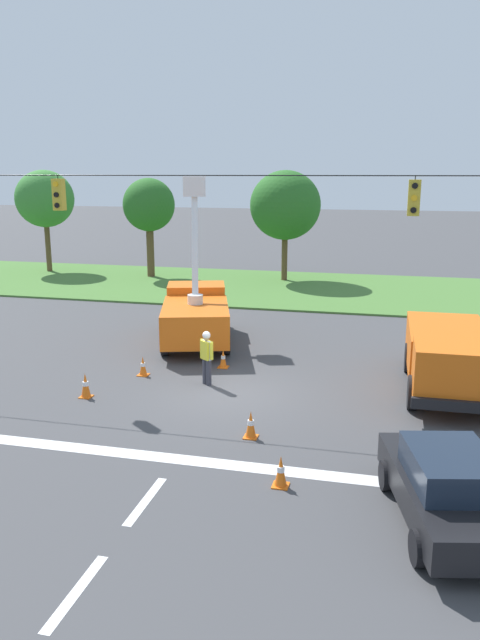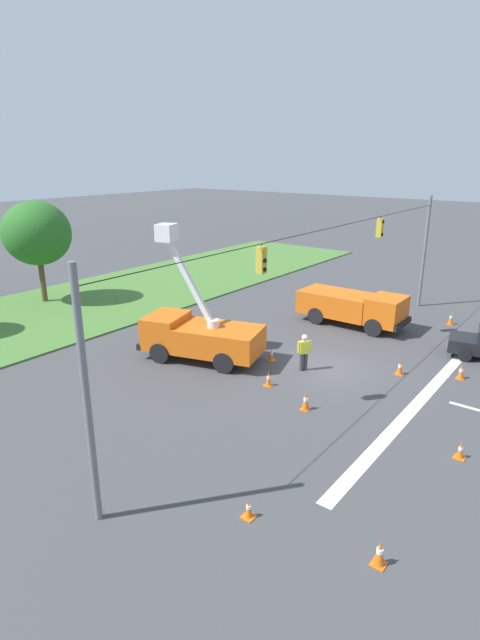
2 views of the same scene
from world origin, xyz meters
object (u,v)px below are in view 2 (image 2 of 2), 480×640
object	(u,v)px
traffic_cone_lane_edge_a	(451,318)
traffic_cone_far_left	(306,401)
traffic_cone_near_bucket	(460,450)
traffic_cone_centre_line	(336,302)
utility_truck_support_near	(353,306)
traffic_cone_mid_right	(271,355)
traffic_cone_foreground_right	(461,372)
traffic_cone_mid_left	(268,379)
traffic_cone_lane_edge_b	(380,553)
road_worker	(304,350)
utility_truck_bucket_lift	(199,333)
traffic_cone_foreground_left	(400,367)
tree_centre	(37,233)
traffic_cone_far_right	(249,509)

from	to	relation	value
traffic_cone_lane_edge_a	traffic_cone_far_left	distance (m)	14.44
traffic_cone_near_bucket	traffic_cone_centre_line	xyz separation A→B (m)	(13.22, 11.37, 0.05)
utility_truck_support_near	traffic_cone_mid_right	bearing A→B (deg)	174.59
traffic_cone_foreground_right	utility_truck_support_near	bearing A→B (deg)	61.10
traffic_cone_foreground_right	traffic_cone_far_left	world-z (taller)	traffic_cone_far_left
traffic_cone_foreground_right	traffic_cone_lane_edge_a	world-z (taller)	traffic_cone_lane_edge_a
traffic_cone_lane_edge_a	traffic_cone_foreground_right	bearing A→B (deg)	-161.34
traffic_cone_mid_left	utility_truck_support_near	bearing A→B (deg)	4.51
traffic_cone_mid_right	traffic_cone_lane_edge_b	distance (m)	12.98
road_worker	traffic_cone_near_bucket	bearing A→B (deg)	-111.20
utility_truck_bucket_lift	traffic_cone_near_bucket	world-z (taller)	utility_truck_bucket_lift
traffic_cone_foreground_left	traffic_cone_near_bucket	distance (m)	6.69
tree_centre	traffic_cone_far_right	size ratio (longest dim) A/B	11.76
traffic_cone_far_right	utility_truck_bucket_lift	bearing A→B (deg)	48.62
tree_centre	utility_truck_bucket_lift	bearing A→B (deg)	-93.76
tree_centre	traffic_cone_foreground_left	xyz separation A→B (m)	(3.19, -23.65, -4.36)
traffic_cone_foreground_left	traffic_cone_mid_right	bearing A→B (deg)	112.00
utility_truck_support_near	traffic_cone_centre_line	world-z (taller)	utility_truck_support_near
traffic_cone_far_right	traffic_cone_foreground_left	bearing A→B (deg)	0.99
tree_centre	traffic_cone_centre_line	world-z (taller)	tree_centre
traffic_cone_foreground_right	traffic_cone_lane_edge_b	distance (m)	12.57
traffic_cone_foreground_left	traffic_cone_centre_line	xyz separation A→B (m)	(7.90, 7.32, -0.01)
traffic_cone_foreground_right	traffic_cone_far_right	bearing A→B (deg)	170.67
utility_truck_bucket_lift	traffic_cone_lane_edge_b	distance (m)	14.22
utility_truck_support_near	traffic_cone_far_right	size ratio (longest dim) A/B	10.82
road_worker	traffic_cone_foreground_right	bearing A→B (deg)	-60.12
traffic_cone_centre_line	traffic_cone_mid_left	bearing A→B (deg)	-165.58
traffic_cone_foreground_left	traffic_cone_mid_right	size ratio (longest dim) A/B	1.10
tree_centre	road_worker	xyz separation A→B (m)	(0.89, -19.91, -3.71)
traffic_cone_foreground_right	traffic_cone_lane_edge_b	size ratio (longest dim) A/B	0.98
traffic_cone_foreground_right	traffic_cone_far_right	size ratio (longest dim) A/B	1.23
traffic_cone_far_left	traffic_cone_centre_line	world-z (taller)	traffic_cone_far_left
utility_truck_support_near	traffic_cone_mid_left	bearing A→B (deg)	-175.49
traffic_cone_foreground_right	traffic_cone_near_bucket	xyz separation A→B (m)	(-6.52, -1.70, -0.06)
traffic_cone_mid_right	traffic_cone_far_left	size ratio (longest dim) A/B	0.86
traffic_cone_far_left	traffic_cone_far_right	xyz separation A→B (m)	(-6.34, -1.91, -0.11)
traffic_cone_far_right	traffic_cone_near_bucket	bearing A→B (deg)	-30.36
traffic_cone_mid_right	traffic_cone_near_bucket	distance (m)	10.10
traffic_cone_foreground_right	traffic_cone_far_left	distance (m)	7.87
traffic_cone_foreground_right	traffic_cone_mid_right	size ratio (longest dim) A/B	1.09
traffic_cone_near_bucket	traffic_cone_centre_line	size ratio (longest dim) A/B	0.88
traffic_cone_foreground_left	traffic_cone_near_bucket	bearing A→B (deg)	-142.70
road_worker	utility_truck_support_near	bearing A→B (deg)	8.61
traffic_cone_lane_edge_a	traffic_cone_far_right	distance (m)	20.71
traffic_cone_centre_line	traffic_cone_foreground_right	bearing A→B (deg)	-124.70
traffic_cone_near_bucket	traffic_cone_lane_edge_a	xyz separation A→B (m)	(14.14, 4.27, 0.10)
utility_truck_bucket_lift	traffic_cone_far_right	distance (m)	11.69
traffic_cone_near_bucket	traffic_cone_lane_edge_a	bearing A→B (deg)	16.81
traffic_cone_foreground_left	traffic_cone_lane_edge_a	distance (m)	8.83
traffic_cone_foreground_right	traffic_cone_lane_edge_b	xyz separation A→B (m)	(-12.50, -1.39, 0.01)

